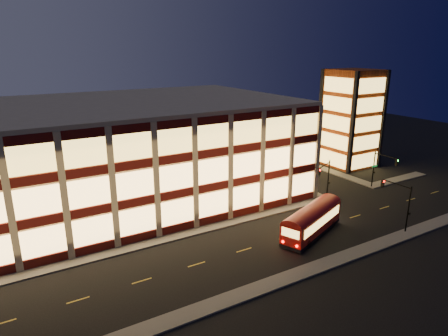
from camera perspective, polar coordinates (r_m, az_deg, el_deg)
ground at (r=48.67m, az=-5.10°, el=-9.86°), size 200.00×200.00×0.00m
sidewalk_office_south at (r=48.39m, az=-8.87°, el=-10.07°), size 54.00×2.00×0.15m
sidewalk_office_east at (r=73.33m, az=5.23°, el=-0.45°), size 2.00×30.00×0.15m
sidewalk_tower_south at (r=74.41m, az=23.36°, el=-1.55°), size 14.00×2.00×0.15m
sidewalk_tower_west at (r=80.09m, az=11.60°, el=0.77°), size 2.00×30.00×0.15m
sidewalk_near at (r=38.90m, az=3.76°, el=-17.20°), size 100.00×2.00×0.15m
office_building at (r=60.15m, az=-14.92°, el=2.27°), size 50.45×30.45×14.50m
stair_tower at (r=78.90m, az=17.69°, el=6.73°), size 8.60×8.60×18.00m
traffic_signal_far at (r=59.55m, az=14.24°, el=-0.97°), size 3.79×1.87×6.00m
traffic_signal_right at (r=67.30m, az=21.59°, el=0.39°), size 1.20×4.37×6.00m
traffic_signal_near at (r=53.75m, az=23.70°, el=-3.85°), size 0.32×4.45×6.00m
trolley_bus at (r=49.49m, az=12.47°, el=-7.14°), size 11.05×6.45×3.66m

